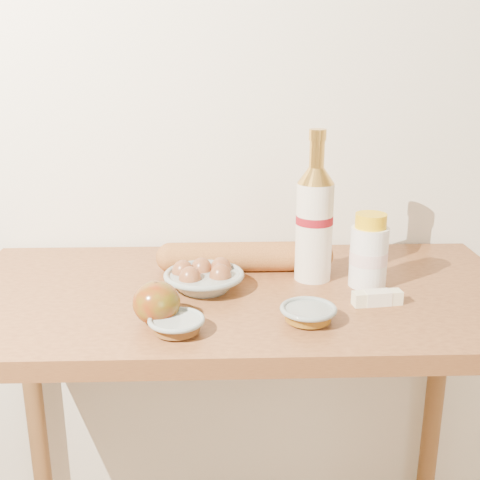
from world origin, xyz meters
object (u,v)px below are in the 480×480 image
(cream_bottle, at_px, (369,253))
(egg_bowl, at_px, (204,278))
(table, at_px, (240,342))
(baguette, at_px, (245,257))
(bourbon_bottle, at_px, (314,220))

(cream_bottle, distance_m, egg_bowl, 0.36)
(table, distance_m, baguette, 0.20)
(bourbon_bottle, height_order, baguette, bourbon_bottle)
(bourbon_bottle, distance_m, cream_bottle, 0.13)
(cream_bottle, relative_size, baguette, 0.39)
(cream_bottle, height_order, baguette, cream_bottle)
(baguette, bearing_deg, table, -98.23)
(egg_bowl, bearing_deg, bourbon_bottle, 12.58)
(cream_bottle, xyz_separation_m, egg_bowl, (-0.35, -0.01, -0.05))
(table, distance_m, bourbon_bottle, 0.31)
(table, bearing_deg, bourbon_bottle, 19.87)
(bourbon_bottle, relative_size, egg_bowl, 1.65)
(egg_bowl, height_order, baguette, baguette)
(cream_bottle, relative_size, egg_bowl, 0.80)
(bourbon_bottle, height_order, cream_bottle, bourbon_bottle)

